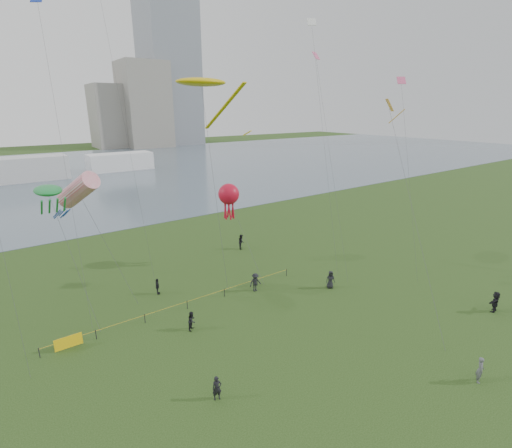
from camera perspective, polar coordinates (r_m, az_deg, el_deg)
ground_plane at (r=29.60m, az=12.18°, el=-19.86°), size 400.00×400.00×0.00m
lake at (r=117.90m, az=-26.84°, el=6.91°), size 400.00×120.00×0.08m
tower at (r=204.35m, az=-13.78°, el=28.91°), size 24.00×24.00×120.00m
building_mid at (r=188.42m, az=-16.79°, el=17.10°), size 20.00×20.00×38.00m
building_low at (r=189.93m, az=-21.40°, el=15.15°), size 16.00×18.00×28.00m
pavilion_left at (r=111.29m, az=-32.68°, el=7.08°), size 22.00×8.00×6.00m
pavilion_right at (r=118.62m, az=-20.14°, el=8.99°), size 18.00×7.00×5.00m
fence at (r=33.72m, az=-20.24°, el=-14.42°), size 24.07×0.07×1.05m
kite_flyer at (r=30.71m, az=31.22°, el=-18.61°), size 0.82×0.74×1.88m
spectator_a at (r=32.30m, az=-9.82°, el=-14.44°), size 1.02×1.00×1.66m
spectator_b at (r=37.75m, az=-0.11°, el=-8.95°), size 1.32×0.84×1.94m
spectator_c at (r=38.52m, az=-14.92°, el=-9.27°), size 0.74×1.04×1.64m
spectator_d at (r=39.16m, az=11.38°, el=-8.37°), size 1.09×0.97×1.87m
spectator_e at (r=40.57m, az=32.90°, el=-10.00°), size 1.87×0.79×1.96m
spectator_f at (r=25.71m, az=-6.03°, el=-23.82°), size 0.69×0.55×1.66m
spectator_g at (r=48.70m, az=-2.26°, el=-2.73°), size 1.15×1.20×1.96m
kite_stingray at (r=39.54m, az=-8.35°, el=20.71°), size 5.34×10.15×20.61m
kite_windsock at (r=36.84m, az=-25.65°, el=4.70°), size 5.51×6.32×12.60m
kite_creature at (r=35.04m, az=-29.35°, el=4.46°), size 2.59×7.03×11.64m
kite_octopus at (r=42.28m, az=-4.22°, el=4.53°), size 2.39×8.30×9.61m
kite_delta at (r=38.12m, az=20.33°, el=15.04°), size 6.64×12.05×18.59m
small_kites at (r=36.64m, az=-11.55°, el=26.12°), size 39.41×14.34×9.09m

